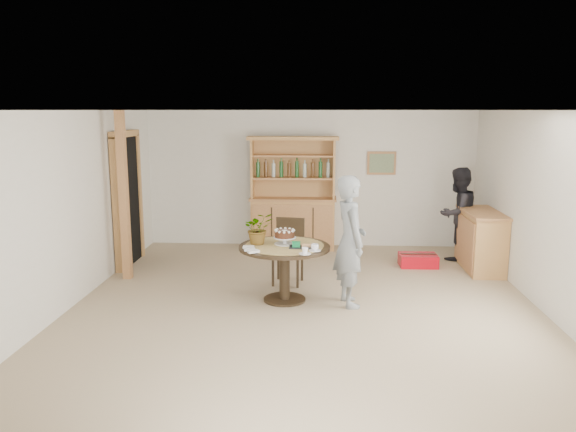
{
  "coord_description": "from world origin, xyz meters",
  "views": [
    {
      "loc": [
        0.18,
        -6.81,
        2.5
      ],
      "look_at": [
        -0.26,
        0.85,
        1.05
      ],
      "focal_mm": 35.0,
      "sensor_mm": 36.0,
      "label": 1
    }
  ],
  "objects_px": {
    "hutch": "(293,211)",
    "dining_chair": "(289,247)",
    "sideboard": "(481,240)",
    "dining_table": "(285,257)",
    "teen_boy": "(350,241)",
    "adult_person": "(458,214)",
    "red_suitcase": "(418,260)"
  },
  "relations": [
    {
      "from": "hutch",
      "to": "dining_chair",
      "type": "height_order",
      "value": "hutch"
    },
    {
      "from": "sideboard",
      "to": "dining_table",
      "type": "relative_size",
      "value": 1.05
    },
    {
      "from": "dining_table",
      "to": "teen_boy",
      "type": "height_order",
      "value": "teen_boy"
    },
    {
      "from": "sideboard",
      "to": "dining_chair",
      "type": "relative_size",
      "value": 1.33
    },
    {
      "from": "dining_chair",
      "to": "teen_boy",
      "type": "bearing_deg",
      "value": -39.63
    },
    {
      "from": "sideboard",
      "to": "teen_boy",
      "type": "distance_m",
      "value": 2.82
    },
    {
      "from": "dining_table",
      "to": "dining_chair",
      "type": "bearing_deg",
      "value": 89.21
    },
    {
      "from": "dining_table",
      "to": "adult_person",
      "type": "bearing_deg",
      "value": 39.33
    },
    {
      "from": "dining_table",
      "to": "adult_person",
      "type": "xyz_separation_m",
      "value": [
        2.77,
        2.27,
        0.18
      ]
    },
    {
      "from": "hutch",
      "to": "sideboard",
      "type": "xyz_separation_m",
      "value": [
        3.04,
        -1.24,
        -0.22
      ]
    },
    {
      "from": "teen_boy",
      "to": "adult_person",
      "type": "distance_m",
      "value": 3.05
    },
    {
      "from": "hutch",
      "to": "red_suitcase",
      "type": "height_order",
      "value": "hutch"
    },
    {
      "from": "dining_chair",
      "to": "red_suitcase",
      "type": "relative_size",
      "value": 1.55
    },
    {
      "from": "dining_table",
      "to": "red_suitcase",
      "type": "xyz_separation_m",
      "value": [
        2.06,
        1.79,
        -0.5
      ]
    },
    {
      "from": "hutch",
      "to": "dining_chair",
      "type": "bearing_deg",
      "value": -88.94
    },
    {
      "from": "dining_chair",
      "to": "adult_person",
      "type": "distance_m",
      "value": 3.13
    },
    {
      "from": "hutch",
      "to": "sideboard",
      "type": "distance_m",
      "value": 3.29
    },
    {
      "from": "dining_table",
      "to": "dining_chair",
      "type": "distance_m",
      "value": 0.83
    },
    {
      "from": "hutch",
      "to": "teen_boy",
      "type": "distance_m",
      "value": 3.14
    },
    {
      "from": "teen_boy",
      "to": "adult_person",
      "type": "height_order",
      "value": "teen_boy"
    },
    {
      "from": "sideboard",
      "to": "dining_table",
      "type": "distance_m",
      "value": 3.45
    },
    {
      "from": "hutch",
      "to": "teen_boy",
      "type": "xyz_separation_m",
      "value": [
        0.88,
        -3.01,
        0.16
      ]
    },
    {
      "from": "adult_person",
      "to": "teen_boy",
      "type": "bearing_deg",
      "value": 14.13
    },
    {
      "from": "sideboard",
      "to": "dining_table",
      "type": "height_order",
      "value": "sideboard"
    },
    {
      "from": "hutch",
      "to": "dining_table",
      "type": "xyz_separation_m",
      "value": [
        0.03,
        -2.91,
        -0.08
      ]
    },
    {
      "from": "dining_table",
      "to": "teen_boy",
      "type": "distance_m",
      "value": 0.89
    },
    {
      "from": "hutch",
      "to": "teen_boy",
      "type": "bearing_deg",
      "value": -73.76
    },
    {
      "from": "teen_boy",
      "to": "red_suitcase",
      "type": "xyz_separation_m",
      "value": [
        1.21,
        1.89,
        -0.75
      ]
    },
    {
      "from": "dining_chair",
      "to": "red_suitcase",
      "type": "bearing_deg",
      "value": 33.36
    },
    {
      "from": "adult_person",
      "to": "red_suitcase",
      "type": "height_order",
      "value": "adult_person"
    },
    {
      "from": "sideboard",
      "to": "teen_boy",
      "type": "relative_size",
      "value": 0.74
    },
    {
      "from": "dining_chair",
      "to": "adult_person",
      "type": "height_order",
      "value": "adult_person"
    }
  ]
}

